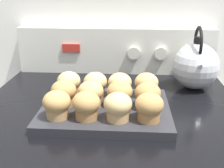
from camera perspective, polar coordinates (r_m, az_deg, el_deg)
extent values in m
cube|color=white|center=(1.13, 0.99, 15.97)|extent=(8.00, 0.05, 2.40)
cube|color=black|center=(0.85, -0.35, -4.48)|extent=(0.77, 0.67, 0.02)
cube|color=silver|center=(1.11, 0.80, 6.85)|extent=(0.76, 0.05, 0.18)
cube|color=#B72D23|center=(1.09, -8.30, 7.26)|extent=(0.07, 0.01, 0.03)
cylinder|color=silver|center=(1.07, 4.43, 6.32)|extent=(0.05, 0.02, 0.05)
cylinder|color=silver|center=(1.07, 9.85, 6.16)|extent=(0.05, 0.02, 0.05)
cylinder|color=silver|center=(1.09, 15.15, 5.95)|extent=(0.05, 0.02, 0.05)
cube|color=#28282D|center=(0.78, -1.30, -5.21)|extent=(0.35, 0.27, 0.02)
cylinder|color=#A37A4C|center=(0.72, -11.04, -5.45)|extent=(0.06, 0.06, 0.03)
ellipsoid|color=tan|center=(0.71, -11.18, -3.53)|extent=(0.07, 0.07, 0.06)
cylinder|color=olive|center=(0.70, -5.21, -5.72)|extent=(0.06, 0.06, 0.03)
ellipsoid|color=#B2844C|center=(0.69, -5.27, -3.76)|extent=(0.07, 0.07, 0.06)
cylinder|color=tan|center=(0.69, 1.18, -6.03)|extent=(0.06, 0.06, 0.03)
ellipsoid|color=tan|center=(0.68, 1.19, -4.04)|extent=(0.07, 0.07, 0.06)
cylinder|color=olive|center=(0.70, 7.49, -6.07)|extent=(0.06, 0.06, 0.03)
ellipsoid|color=#B2844C|center=(0.68, 7.59, -4.09)|extent=(0.07, 0.07, 0.06)
cylinder|color=#A37A4C|center=(0.78, -9.70, -3.07)|extent=(0.06, 0.06, 0.03)
ellipsoid|color=#B2844C|center=(0.77, -9.81, -1.28)|extent=(0.07, 0.07, 0.06)
cylinder|color=tan|center=(0.77, -4.29, -3.25)|extent=(0.06, 0.06, 0.03)
ellipsoid|color=tan|center=(0.76, -4.34, -1.43)|extent=(0.07, 0.07, 0.06)
cylinder|color=olive|center=(0.77, 1.56, -3.35)|extent=(0.06, 0.06, 0.03)
ellipsoid|color=#B2844C|center=(0.76, 1.58, -1.52)|extent=(0.07, 0.07, 0.06)
cylinder|color=tan|center=(0.76, 7.19, -3.63)|extent=(0.06, 0.06, 0.03)
ellipsoid|color=#B2844C|center=(0.75, 7.28, -1.79)|extent=(0.07, 0.07, 0.06)
cylinder|color=#A37A4C|center=(0.85, -8.69, -1.04)|extent=(0.06, 0.06, 0.03)
ellipsoid|color=tan|center=(0.84, -8.78, 0.63)|extent=(0.07, 0.07, 0.06)
cylinder|color=olive|center=(0.84, -3.39, -1.19)|extent=(0.06, 0.06, 0.03)
ellipsoid|color=tan|center=(0.83, -3.43, 0.50)|extent=(0.07, 0.07, 0.06)
cylinder|color=#A37A4C|center=(0.83, 1.59, -1.35)|extent=(0.06, 0.06, 0.03)
ellipsoid|color=tan|center=(0.82, 1.61, 0.36)|extent=(0.07, 0.07, 0.06)
cylinder|color=olive|center=(0.84, 6.94, -1.34)|extent=(0.06, 0.06, 0.03)
ellipsoid|color=tan|center=(0.83, 7.02, 0.35)|extent=(0.07, 0.07, 0.06)
sphere|color=silver|center=(0.98, 16.61, 3.52)|extent=(0.15, 0.15, 0.15)
cylinder|color=black|center=(0.96, 17.14, 8.53)|extent=(0.03, 0.03, 0.02)
cone|color=silver|center=(0.90, 17.46, 3.39)|extent=(0.04, 0.07, 0.06)
torus|color=black|center=(0.96, 17.05, 7.72)|extent=(0.02, 0.12, 0.12)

